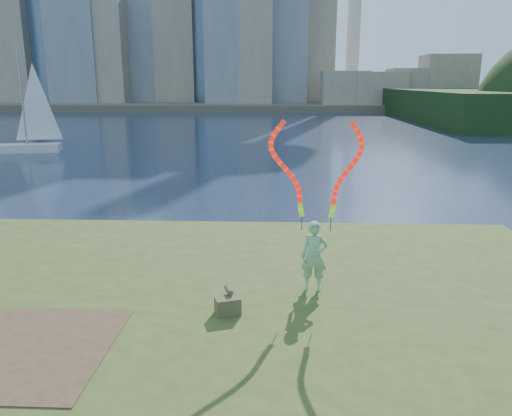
{
  "coord_description": "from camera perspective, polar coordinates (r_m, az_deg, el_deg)",
  "views": [
    {
      "loc": [
        2.17,
        -10.49,
        5.13
      ],
      "look_at": [
        1.66,
        1.0,
        2.21
      ],
      "focal_mm": 35.0,
      "sensor_mm": 36.0,
      "label": 1
    }
  ],
  "objects": [
    {
      "name": "ground",
      "position": [
        11.87,
        -8.43,
        -11.5
      ],
      "size": [
        320.0,
        320.0,
        0.0
      ],
      "primitive_type": "plane",
      "color": "#18253E",
      "rests_on": "ground"
    },
    {
      "name": "sailboat",
      "position": [
        41.03,
        -24.43,
        7.61
      ],
      "size": [
        4.95,
        2.4,
        7.43
      ],
      "rotation": [
        0.0,
        0.0,
        0.21
      ],
      "color": "silver",
      "rests_on": "ground"
    },
    {
      "name": "dirt_patch",
      "position": [
        9.53,
        -25.96,
        -14.25
      ],
      "size": [
        3.2,
        3.0,
        0.02
      ],
      "primitive_type": "cube",
      "color": "#47331E",
      "rests_on": "grassy_knoll"
    },
    {
      "name": "far_shore",
      "position": [
        105.61,
        1.35,
        11.8
      ],
      "size": [
        320.0,
        40.0,
        1.2
      ],
      "primitive_type": "cube",
      "color": "#504B3B",
      "rests_on": "ground"
    },
    {
      "name": "woman_with_ribbons",
      "position": [
        10.46,
        6.81,
        -1.9
      ],
      "size": [
        1.99,
        0.42,
        3.9
      ],
      "rotation": [
        0.0,
        0.0,
        -0.1
      ],
      "color": "#1A7924",
      "rests_on": "grassy_knoll"
    },
    {
      "name": "grassy_knoll",
      "position": [
        9.73,
        -11.11,
        -15.51
      ],
      "size": [
        20.0,
        18.0,
        0.8
      ],
      "color": "#3A491A",
      "rests_on": "ground"
    },
    {
      "name": "canvas_bag",
      "position": [
        9.74,
        -3.24,
        -10.96
      ],
      "size": [
        0.54,
        0.61,
        0.45
      ],
      "rotation": [
        0.0,
        0.0,
        0.33
      ],
      "color": "#3E4325",
      "rests_on": "grassy_knoll"
    }
  ]
}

